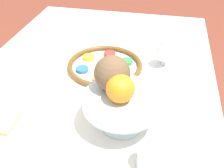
# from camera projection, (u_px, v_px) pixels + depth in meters

# --- Properties ---
(dining_table) EXTENTS (1.56, 0.92, 0.73)m
(dining_table) POSITION_uv_depth(u_px,v_px,m) (90.00, 159.00, 1.14)
(dining_table) COLOR white
(dining_table) RESTS_ON ground_plane
(seder_plate) EXTENTS (0.30, 0.30, 0.03)m
(seder_plate) POSITION_uv_depth(u_px,v_px,m) (105.00, 66.00, 1.03)
(seder_plate) COLOR white
(seder_plate) RESTS_ON dining_table
(wine_glass) EXTENTS (0.07, 0.07, 0.13)m
(wine_glass) POSITION_uv_depth(u_px,v_px,m) (165.00, 45.00, 1.01)
(wine_glass) COLOR silver
(wine_glass) RESTS_ON dining_table
(fruit_stand) EXTENTS (0.23, 0.23, 0.11)m
(fruit_stand) POSITION_uv_depth(u_px,v_px,m) (122.00, 103.00, 0.74)
(fruit_stand) COLOR silver
(fruit_stand) RESTS_ON dining_table
(orange_fruit) EXTENTS (0.08, 0.08, 0.08)m
(orange_fruit) POSITION_uv_depth(u_px,v_px,m) (120.00, 89.00, 0.70)
(orange_fruit) COLOR orange
(orange_fruit) RESTS_ON fruit_stand
(coconut) EXTENTS (0.10, 0.10, 0.10)m
(coconut) POSITION_uv_depth(u_px,v_px,m) (112.00, 73.00, 0.73)
(coconut) COLOR brown
(coconut) RESTS_ON fruit_stand
(bread_plate) EXTENTS (0.16, 0.16, 0.02)m
(bread_plate) POSITION_uv_depth(u_px,v_px,m) (1.00, 123.00, 0.79)
(bread_plate) COLOR beige
(bread_plate) RESTS_ON dining_table
(napkin_roll) EXTENTS (0.18, 0.09, 0.05)m
(napkin_roll) POSITION_uv_depth(u_px,v_px,m) (10.00, 82.00, 0.94)
(napkin_roll) COLOR white
(napkin_roll) RESTS_ON dining_table
(cup_near) EXTENTS (0.06, 0.06, 0.07)m
(cup_near) POSITION_uv_depth(u_px,v_px,m) (149.00, 157.00, 0.66)
(cup_near) COLOR silver
(cup_near) RESTS_ON dining_table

